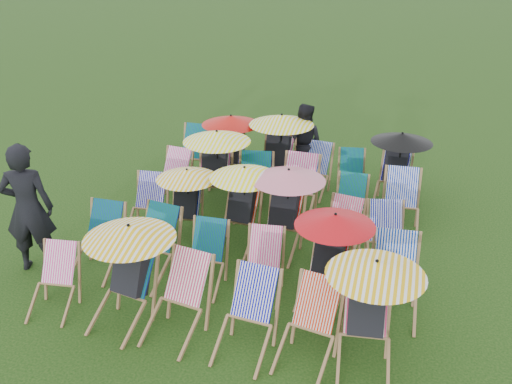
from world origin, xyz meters
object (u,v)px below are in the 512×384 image
(deckchair_0, at_px, (53,282))
(person_rear, at_px, (303,143))
(deckchair_29, at_px, (396,167))
(person_left, at_px, (28,208))
(deckchair_5, at_px, (368,314))

(deckchair_0, bearing_deg, person_rear, 58.96)
(deckchair_0, distance_m, deckchair_29, 6.08)
(person_left, bearing_deg, deckchair_29, -162.33)
(deckchair_29, relative_size, person_rear, 0.83)
(person_left, distance_m, person_rear, 5.26)
(deckchair_5, bearing_deg, person_left, 164.65)
(person_left, xyz_separation_m, person_rear, (3.09, 4.25, -0.20))
(deckchair_0, bearing_deg, person_left, 129.43)
(deckchair_29, bearing_deg, deckchair_5, -84.94)
(deckchair_0, distance_m, person_left, 1.29)
(person_rear, bearing_deg, deckchair_0, 72.33)
(deckchair_0, relative_size, person_rear, 0.53)
(person_rear, bearing_deg, person_left, 60.24)
(deckchair_5, xyz_separation_m, person_left, (-4.85, 0.73, 0.28))
(deckchair_29, xyz_separation_m, person_rear, (-1.80, 0.52, 0.10))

